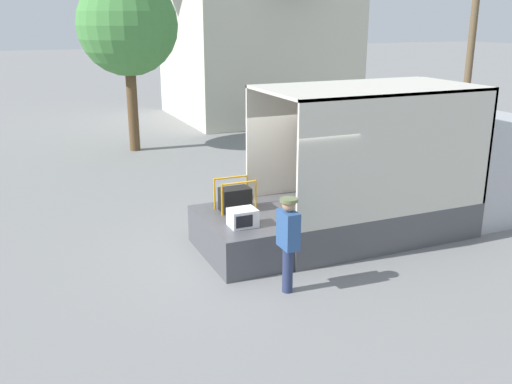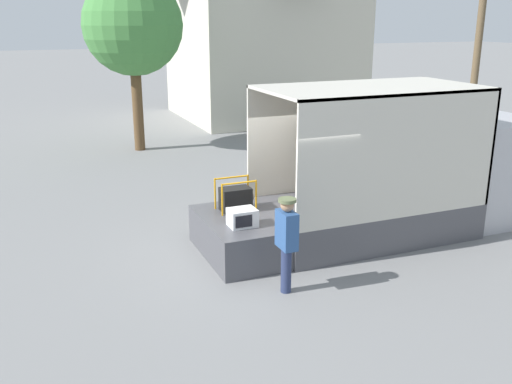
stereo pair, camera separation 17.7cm
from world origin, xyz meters
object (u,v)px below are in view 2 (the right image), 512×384
Objects in this scene: utility_pole at (481,19)px; portable_generator at (236,198)px; microwave at (242,218)px; worker_person at (287,236)px; box_truck at (429,183)px; street_tree at (133,26)px.

portable_generator is at bearing -149.86° from utility_pole.
utility_pole is (12.92, 8.29, 3.50)m from microwave.
portable_generator is at bearing 91.04° from worker_person.
box_truck is 11.49m from street_tree.
worker_person reaches higher than portable_generator.
portable_generator is 0.09× the size of utility_pole.
box_truck is 4.64m from microwave.
utility_pole reaches higher than street_tree.
street_tree is (-0.06, 9.61, 3.21)m from portable_generator.
utility_pole is at bearing 43.35° from box_truck.
box_truck is at bearing 22.52° from worker_person.
microwave is 0.30× the size of worker_person.
box_truck is 3.88× the size of worker_person.
box_truck is at bearing 5.53° from microwave.
street_tree is at bearing 89.11° from microwave.
street_tree is at bearing 90.50° from worker_person.
street_tree is (0.16, 10.53, 3.29)m from microwave.
utility_pole is (8.31, 7.84, 3.46)m from box_truck.
utility_pole is at bearing -9.96° from street_tree.
box_truck is 8.66× the size of portable_generator.
street_tree reaches higher than portable_generator.
microwave is 0.95m from portable_generator.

